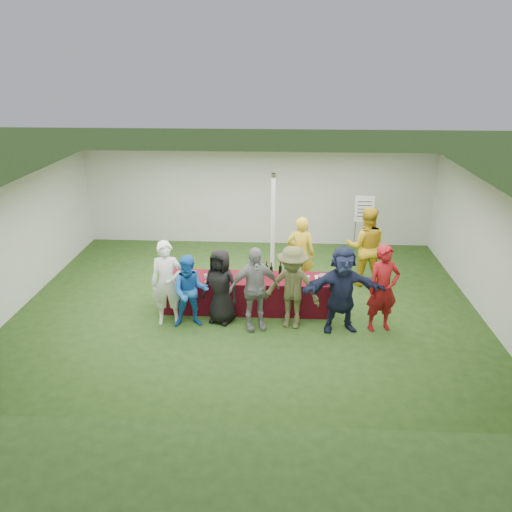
# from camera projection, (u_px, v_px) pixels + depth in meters

# --- Properties ---
(ground) EXTENTS (60.00, 60.00, 0.00)m
(ground) POSITION_uv_depth(u_px,v_px,m) (249.00, 303.00, 11.21)
(ground) COLOR #284719
(ground) RESTS_ON ground
(tent) EXTENTS (10.00, 10.00, 10.00)m
(tent) POSITION_uv_depth(u_px,v_px,m) (273.00, 230.00, 11.81)
(tent) COLOR white
(tent) RESTS_ON ground
(serving_table) EXTENTS (3.60, 0.80, 0.75)m
(serving_table) POSITION_uv_depth(u_px,v_px,m) (247.00, 293.00, 10.83)
(serving_table) COLOR #5F0F16
(serving_table) RESTS_ON ground
(wine_bottles) EXTENTS (0.63, 0.15, 0.32)m
(wine_bottles) POSITION_uv_depth(u_px,v_px,m) (273.00, 271.00, 10.73)
(wine_bottles) COLOR black
(wine_bottles) RESTS_ON serving_table
(wine_glasses) EXTENTS (2.71, 0.15, 0.16)m
(wine_glasses) POSITION_uv_depth(u_px,v_px,m) (224.00, 277.00, 10.44)
(wine_glasses) COLOR silver
(wine_glasses) RESTS_ON serving_table
(water_bottle) EXTENTS (0.07, 0.07, 0.23)m
(water_bottle) POSITION_uv_depth(u_px,v_px,m) (246.00, 272.00, 10.73)
(water_bottle) COLOR silver
(water_bottle) RESTS_ON serving_table
(bar_towel) EXTENTS (0.25, 0.18, 0.03)m
(bar_towel) POSITION_uv_depth(u_px,v_px,m) (321.00, 278.00, 10.65)
(bar_towel) COLOR white
(bar_towel) RESTS_ON serving_table
(dump_bucket) EXTENTS (0.25, 0.25, 0.18)m
(dump_bucket) POSITION_uv_depth(u_px,v_px,m) (324.00, 280.00, 10.37)
(dump_bucket) COLOR slate
(dump_bucket) RESTS_ON serving_table
(wine_list_sign) EXTENTS (0.50, 0.03, 1.80)m
(wine_list_sign) POSITION_uv_depth(u_px,v_px,m) (364.00, 214.00, 13.13)
(wine_list_sign) COLOR slate
(wine_list_sign) RESTS_ON ground
(staff_pourer) EXTENTS (0.71, 0.52, 1.79)m
(staff_pourer) POSITION_uv_depth(u_px,v_px,m) (301.00, 253.00, 11.61)
(staff_pourer) COLOR yellow
(staff_pourer) RESTS_ON ground
(staff_back) EXTENTS (0.98, 0.79, 1.93)m
(staff_back) POSITION_uv_depth(u_px,v_px,m) (366.00, 246.00, 11.84)
(staff_back) COLOR gold
(staff_back) RESTS_ON ground
(customer_0) EXTENTS (0.71, 0.52, 1.78)m
(customer_0) POSITION_uv_depth(u_px,v_px,m) (167.00, 283.00, 10.09)
(customer_0) COLOR white
(customer_0) RESTS_ON ground
(customer_1) EXTENTS (0.82, 0.68, 1.53)m
(customer_1) POSITION_uv_depth(u_px,v_px,m) (190.00, 292.00, 10.01)
(customer_1) COLOR blue
(customer_1) RESTS_ON ground
(customer_2) EXTENTS (0.90, 0.74, 1.59)m
(customer_2) POSITION_uv_depth(u_px,v_px,m) (221.00, 286.00, 10.17)
(customer_2) COLOR black
(customer_2) RESTS_ON ground
(customer_3) EXTENTS (1.11, 0.72, 1.75)m
(customer_3) POSITION_uv_depth(u_px,v_px,m) (254.00, 289.00, 9.88)
(customer_3) COLOR gray
(customer_3) RESTS_ON ground
(customer_4) EXTENTS (1.25, 0.90, 1.74)m
(customer_4) POSITION_uv_depth(u_px,v_px,m) (292.00, 288.00, 9.93)
(customer_4) COLOR #4C4D2A
(customer_4) RESTS_ON ground
(customer_5) EXTENTS (1.72, 0.78, 1.79)m
(customer_5) POSITION_uv_depth(u_px,v_px,m) (342.00, 289.00, 9.81)
(customer_5) COLOR #191F3A
(customer_5) RESTS_ON ground
(customer_6) EXTENTS (0.75, 0.59, 1.80)m
(customer_6) POSITION_uv_depth(u_px,v_px,m) (383.00, 289.00, 9.82)
(customer_6) COLOR maroon
(customer_6) RESTS_ON ground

